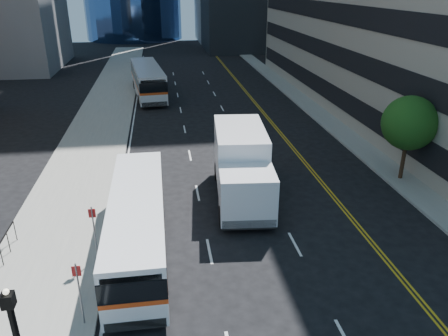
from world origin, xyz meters
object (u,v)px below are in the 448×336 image
(street_tree, at_px, (409,123))
(bus_rear, at_px, (147,80))
(bus_front, at_px, (138,222))
(box_truck, at_px, (242,165))

(street_tree, xyz_separation_m, bus_rear, (-15.60, 24.29, -1.94))
(street_tree, relative_size, bus_rear, 0.41)
(bus_front, bearing_deg, bus_rear, 89.67)
(street_tree, bearing_deg, box_truck, -174.60)
(box_truck, bearing_deg, bus_rear, 107.29)
(bus_front, height_order, box_truck, box_truck)
(street_tree, xyz_separation_m, bus_front, (-15.60, -5.49, -2.15))
(street_tree, xyz_separation_m, box_truck, (-10.12, -0.96, -1.65))
(bus_front, distance_m, bus_rear, 29.78)
(box_truck, bearing_deg, street_tree, 10.43)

